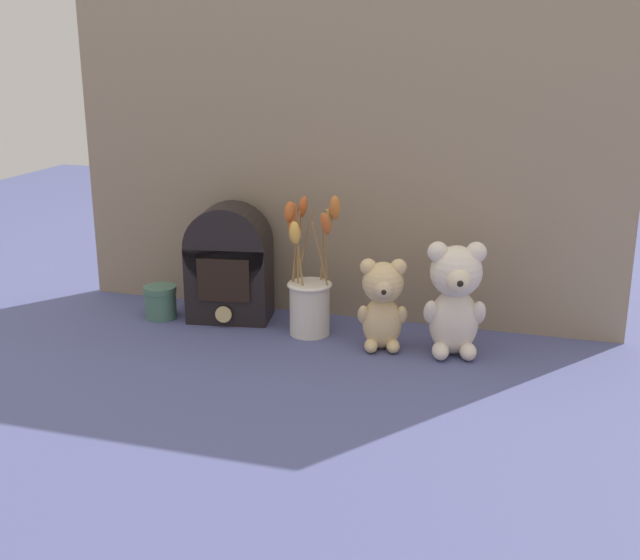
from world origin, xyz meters
The scene contains 7 objects.
ground_plane centered at (0.00, 0.00, 0.00)m, with size 4.00×4.00×0.00m, color #4C5184.
backdrop_wall centered at (0.00, 0.17, 0.37)m, with size 1.29×0.02×0.74m.
teddy_bear_large centered at (0.30, -0.01, 0.13)m, with size 0.14×0.12×0.24m.
teddy_bear_medium centered at (0.15, -0.02, 0.10)m, with size 0.11×0.10×0.20m.
flower_vase centered at (-0.03, 0.02, 0.10)m, with size 0.13×0.11×0.32m.
vintage_radio centered at (-0.23, 0.06, 0.13)m, with size 0.20×0.14×0.27m.
decorative_tin_tall centered at (-0.39, 0.02, 0.04)m, with size 0.08×0.08×0.08m.
Camera 1 is at (0.49, -1.57, 0.63)m, focal length 45.00 mm.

